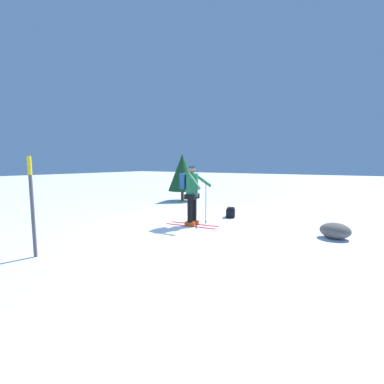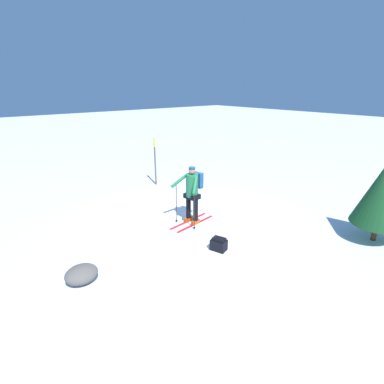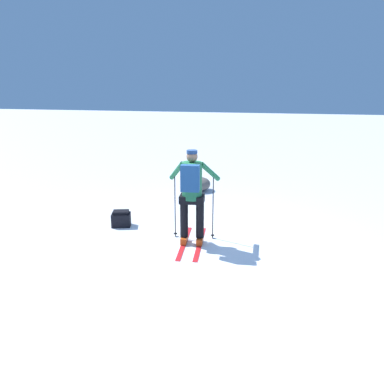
# 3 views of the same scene
# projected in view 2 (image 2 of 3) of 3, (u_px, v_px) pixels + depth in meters

# --- Properties ---
(ground_plane) EXTENTS (80.00, 80.00, 0.00)m
(ground_plane) POSITION_uv_depth(u_px,v_px,m) (189.00, 223.00, 9.28)
(ground_plane) COLOR white
(skier) EXTENTS (1.64, 1.00, 1.78)m
(skier) POSITION_uv_depth(u_px,v_px,m) (192.00, 191.00, 8.97)
(skier) COLOR red
(skier) RESTS_ON ground_plane
(dropped_backpack) EXTENTS (0.39, 0.46, 0.34)m
(dropped_backpack) POSITION_uv_depth(u_px,v_px,m) (219.00, 244.00, 7.72)
(dropped_backpack) COLOR black
(dropped_backpack) RESTS_ON ground_plane
(trail_marker) EXTENTS (0.08, 0.08, 2.00)m
(trail_marker) POSITION_uv_depth(u_px,v_px,m) (155.00, 158.00, 12.48)
(trail_marker) COLOR #4C4C51
(trail_marker) RESTS_ON ground_plane
(rock_boulder) EXTENTS (0.71, 0.60, 0.39)m
(rock_boulder) POSITION_uv_depth(u_px,v_px,m) (81.00, 274.00, 6.45)
(rock_boulder) COLOR #5B5651
(rock_boulder) RESTS_ON ground_plane
(pine_tree) EXTENTS (1.40, 1.40, 2.33)m
(pine_tree) POSITION_uv_depth(u_px,v_px,m) (384.00, 192.00, 7.79)
(pine_tree) COLOR #4C331E
(pine_tree) RESTS_ON ground_plane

